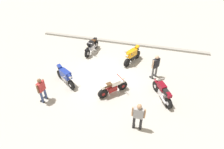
% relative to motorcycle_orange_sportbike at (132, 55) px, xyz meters
% --- Properties ---
extents(ground_plane, '(40.00, 40.00, 0.00)m').
position_rel_motorcycle_orange_sportbike_xyz_m(ground_plane, '(-1.33, -2.13, -0.59)').
color(ground_plane, '#ADAAA3').
extents(curb_edge, '(14.00, 0.30, 0.15)m').
position_rel_motorcycle_orange_sportbike_xyz_m(curb_edge, '(-1.33, 2.47, -0.52)').
color(curb_edge, gray).
rests_on(curb_edge, ground).
extents(motorcycle_orange_sportbike, '(0.99, 1.88, 1.14)m').
position_rel_motorcycle_orange_sportbike_xyz_m(motorcycle_orange_sportbike, '(0.00, 0.00, 0.00)').
color(motorcycle_orange_sportbike, black).
rests_on(motorcycle_orange_sportbike, ground).
extents(motorcycle_black_cruiser, '(0.74, 2.09, 1.09)m').
position_rel_motorcycle_orange_sportbike_xyz_m(motorcycle_black_cruiser, '(-3.25, 0.56, -0.07)').
color(motorcycle_black_cruiser, black).
rests_on(motorcycle_black_cruiser, ground).
extents(motorcycle_blue_sportbike, '(1.70, 1.29, 1.14)m').
position_rel_motorcycle_orange_sportbike_xyz_m(motorcycle_blue_sportbike, '(-3.60, -3.36, 0.00)').
color(motorcycle_blue_sportbike, black).
rests_on(motorcycle_blue_sportbike, ground).
extents(motorcycle_cream_vintage, '(1.48, 1.50, 1.07)m').
position_rel_motorcycle_orange_sportbike_xyz_m(motorcycle_cream_vintage, '(-0.53, -3.52, -0.11)').
color(motorcycle_cream_vintage, black).
rests_on(motorcycle_cream_vintage, ground).
extents(motorcycle_maroon_cruiser, '(1.21, 1.83, 1.09)m').
position_rel_motorcycle_orange_sportbike_xyz_m(motorcycle_maroon_cruiser, '(2.30, -3.23, -0.07)').
color(motorcycle_maroon_cruiser, black).
rests_on(motorcycle_maroon_cruiser, ground).
extents(person_in_black_shirt, '(0.51, 0.59, 1.71)m').
position_rel_motorcycle_orange_sportbike_xyz_m(person_in_black_shirt, '(1.70, -1.39, 0.39)').
color(person_in_black_shirt, '#59595B').
rests_on(person_in_black_shirt, ground).
extents(person_in_red_shirt, '(0.35, 0.63, 1.60)m').
position_rel_motorcycle_orange_sportbike_xyz_m(person_in_red_shirt, '(-4.16, -5.06, 0.31)').
color(person_in_red_shirt, '#384772').
rests_on(person_in_red_shirt, ground).
extents(person_in_gray_shirt, '(0.65, 0.31, 1.69)m').
position_rel_motorcycle_orange_sportbike_xyz_m(person_in_gray_shirt, '(1.24, -5.62, 0.37)').
color(person_in_gray_shirt, '#262628').
rests_on(person_in_gray_shirt, ground).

